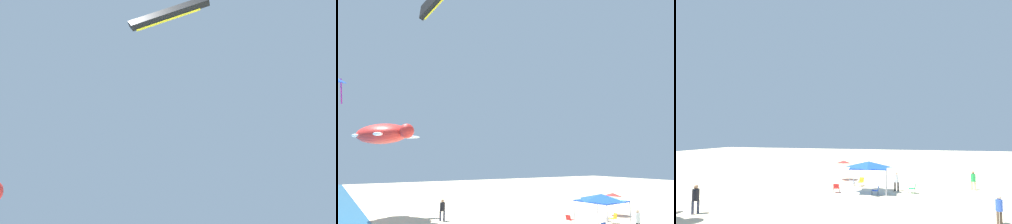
{
  "view_description": "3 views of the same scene",
  "coord_description": "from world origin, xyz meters",
  "views": [
    {
      "loc": [
        -2.88,
        22.01,
        2.4
      ],
      "look_at": [
        0.69,
        14.9,
        9.05
      ],
      "focal_mm": 27.99,
      "sensor_mm": 36.0,
      "label": 1
    },
    {
      "loc": [
        -17.61,
        20.86,
        5.31
      ],
      "look_at": [
        0.69,
        10.06,
        8.65
      ],
      "focal_mm": 32.85,
      "sensor_mm": 36.0,
      "label": 2
    },
    {
      "loc": [
        -4.69,
        27.5,
        5.3
      ],
      "look_at": [
        0.69,
        7.46,
        6.7
      ],
      "focal_mm": 31.3,
      "sensor_mm": 36.0,
      "label": 3
    }
  ],
  "objects": [
    {
      "name": "kite_parafoil_black",
      "position": [
        0.61,
        15.05,
        16.18
      ],
      "size": [
        4.67,
        1.87,
        2.86
      ],
      "rotation": [
        0.0,
        0.0,
        0.32
      ],
      "color": "black"
    }
  ]
}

